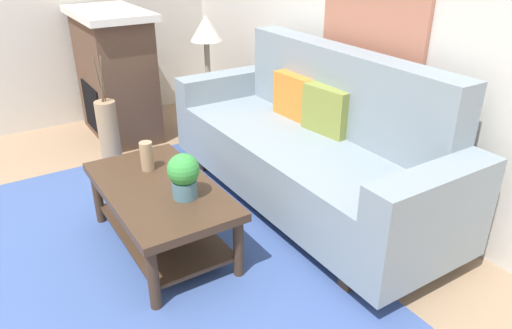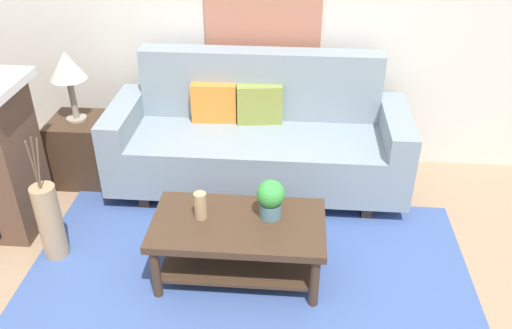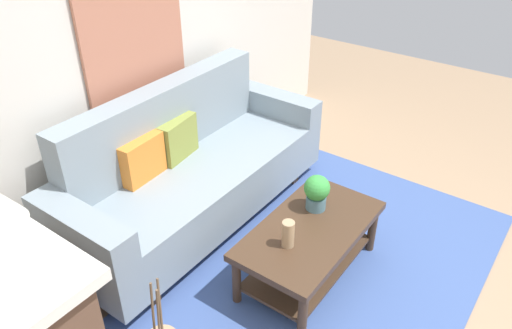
% 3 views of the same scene
% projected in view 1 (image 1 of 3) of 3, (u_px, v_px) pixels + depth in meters
% --- Properties ---
extents(ground_plane, '(9.17, 9.17, 0.00)m').
position_uv_depth(ground_plane, '(68.00, 286.00, 2.67)').
color(ground_plane, '#9E7F60').
extents(wall_back, '(5.17, 0.10, 2.70)m').
position_uv_depth(wall_back, '(384.00, 3.00, 3.15)').
color(wall_back, silver).
rests_on(wall_back, ground_plane).
extents(area_rug, '(2.95, 1.90, 0.01)m').
position_uv_depth(area_rug, '(153.00, 256.00, 2.91)').
color(area_rug, '#3D5693').
rests_on(area_rug, ground_plane).
extents(couch, '(2.33, 0.84, 1.08)m').
position_uv_depth(couch, '(310.00, 148.00, 3.31)').
color(couch, gray).
rests_on(couch, ground_plane).
extents(throw_pillow_orange, '(0.37, 0.14, 0.32)m').
position_uv_depth(throw_pillow_orange, '(295.00, 96.00, 3.54)').
color(throw_pillow_orange, orange).
rests_on(throw_pillow_orange, couch).
extents(throw_pillow_olive, '(0.37, 0.17, 0.32)m').
position_uv_depth(throw_pillow_olive, '(327.00, 110.00, 3.26)').
color(throw_pillow_olive, olive).
rests_on(throw_pillow_olive, couch).
extents(coffee_table, '(1.10, 0.60, 0.43)m').
position_uv_depth(coffee_table, '(160.00, 203.00, 2.87)').
color(coffee_table, '#422D1E').
rests_on(coffee_table, ground_plane).
extents(tabletop_vase, '(0.08, 0.08, 0.19)m').
position_uv_depth(tabletop_vase, '(147.00, 156.00, 2.97)').
color(tabletop_vase, tan).
rests_on(tabletop_vase, coffee_table).
extents(potted_plant_tabletop, '(0.18, 0.18, 0.26)m').
position_uv_depth(potted_plant_tabletop, '(184.00, 175.00, 2.64)').
color(potted_plant_tabletop, slate).
rests_on(potted_plant_tabletop, coffee_table).
extents(side_table, '(0.44, 0.44, 0.56)m').
position_uv_depth(side_table, '(210.00, 109.00, 4.47)').
color(side_table, '#422D1E').
rests_on(side_table, ground_plane).
extents(table_lamp, '(0.28, 0.28, 0.57)m').
position_uv_depth(table_lamp, '(206.00, 31.00, 4.16)').
color(table_lamp, gray).
rests_on(table_lamp, side_table).
extents(fireplace, '(1.02, 0.58, 1.16)m').
position_uv_depth(fireplace, '(115.00, 74.00, 4.43)').
color(fireplace, brown).
rests_on(fireplace, ground_plane).
extents(floor_vase, '(0.16, 0.16, 0.57)m').
position_uv_depth(floor_vase, '(109.00, 135.00, 3.89)').
color(floor_vase, tan).
rests_on(floor_vase, ground_plane).
extents(floor_vase_branch_a, '(0.05, 0.04, 0.36)m').
position_uv_depth(floor_vase_branch_a, '(102.00, 80.00, 3.67)').
color(floor_vase_branch_a, brown).
rests_on(floor_vase_branch_a, floor_vase).
extents(floor_vase_branch_b, '(0.04, 0.01, 0.36)m').
position_uv_depth(floor_vase_branch_b, '(103.00, 79.00, 3.71)').
color(floor_vase_branch_b, brown).
rests_on(floor_vase_branch_b, floor_vase).
extents(floor_vase_branch_c, '(0.01, 0.04, 0.36)m').
position_uv_depth(floor_vase_branch_c, '(98.00, 79.00, 3.69)').
color(floor_vase_branch_c, brown).
rests_on(floor_vase_branch_c, floor_vase).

